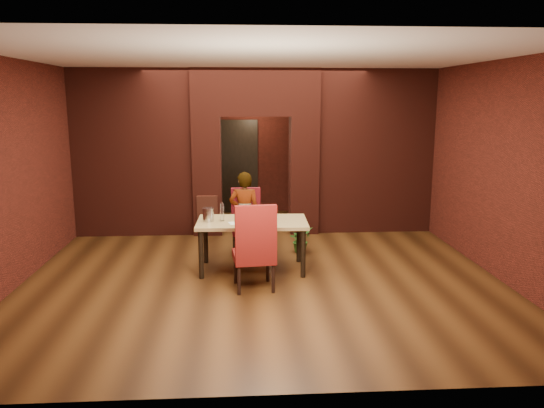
{
  "coord_description": "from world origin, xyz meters",
  "views": [
    {
      "loc": [
        -0.34,
        -8.35,
        2.63
      ],
      "look_at": [
        0.19,
        0.0,
        0.97
      ],
      "focal_mm": 35.0,
      "sensor_mm": 36.0,
      "label": 1
    }
  ],
  "objects_px": {
    "wine_glass_a": "(245,213)",
    "chair_near": "(254,246)",
    "dining_table": "(252,245)",
    "wine_glass_b": "(248,212)",
    "chair_far": "(247,222)",
    "water_bottle": "(222,212)",
    "person_seated": "(245,214)",
    "wine_glass_c": "(275,213)",
    "wine_bucket": "(208,215)",
    "potted_plant": "(300,240)"
  },
  "relations": [
    {
      "from": "wine_glass_a",
      "to": "chair_near",
      "type": "bearing_deg",
      "value": -83.75
    },
    {
      "from": "dining_table",
      "to": "wine_glass_b",
      "type": "distance_m",
      "value": 0.52
    },
    {
      "from": "chair_far",
      "to": "wine_glass_b",
      "type": "xyz_separation_m",
      "value": [
        0.01,
        -0.74,
        0.33
      ]
    },
    {
      "from": "water_bottle",
      "to": "chair_far",
      "type": "bearing_deg",
      "value": 65.75
    },
    {
      "from": "chair_far",
      "to": "person_seated",
      "type": "relative_size",
      "value": 0.78
    },
    {
      "from": "wine_glass_a",
      "to": "water_bottle",
      "type": "height_order",
      "value": "water_bottle"
    },
    {
      "from": "dining_table",
      "to": "chair_near",
      "type": "bearing_deg",
      "value": -88.38
    },
    {
      "from": "chair_near",
      "to": "wine_glass_c",
      "type": "bearing_deg",
      "value": -118.88
    },
    {
      "from": "wine_glass_a",
      "to": "wine_bucket",
      "type": "xyz_separation_m",
      "value": [
        -0.57,
        -0.1,
        0.0
      ]
    },
    {
      "from": "dining_table",
      "to": "wine_glass_c",
      "type": "bearing_deg",
      "value": 4.64
    },
    {
      "from": "potted_plant",
      "to": "person_seated",
      "type": "bearing_deg",
      "value": -173.65
    },
    {
      "from": "chair_far",
      "to": "wine_glass_a",
      "type": "xyz_separation_m",
      "value": [
        -0.03,
        -0.8,
        0.33
      ]
    },
    {
      "from": "wine_glass_a",
      "to": "person_seated",
      "type": "bearing_deg",
      "value": 90.51
    },
    {
      "from": "person_seated",
      "to": "potted_plant",
      "type": "height_order",
      "value": "person_seated"
    },
    {
      "from": "chair_far",
      "to": "wine_glass_a",
      "type": "relative_size",
      "value": 5.51
    },
    {
      "from": "wine_glass_b",
      "to": "wine_bucket",
      "type": "height_order",
      "value": "wine_bucket"
    },
    {
      "from": "chair_near",
      "to": "person_seated",
      "type": "distance_m",
      "value": 1.64
    },
    {
      "from": "water_bottle",
      "to": "wine_glass_c",
      "type": "bearing_deg",
      "value": -0.35
    },
    {
      "from": "person_seated",
      "to": "wine_glass_c",
      "type": "distance_m",
      "value": 0.94
    },
    {
      "from": "dining_table",
      "to": "wine_glass_b",
      "type": "xyz_separation_m",
      "value": [
        -0.06,
        0.15,
        0.49
      ]
    },
    {
      "from": "dining_table",
      "to": "person_seated",
      "type": "bearing_deg",
      "value": 99.15
    },
    {
      "from": "wine_bucket",
      "to": "water_bottle",
      "type": "distance_m",
      "value": 0.21
    },
    {
      "from": "person_seated",
      "to": "wine_glass_b",
      "type": "relative_size",
      "value": 7.23
    },
    {
      "from": "chair_far",
      "to": "wine_bucket",
      "type": "xyz_separation_m",
      "value": [
        -0.6,
        -0.9,
        0.33
      ]
    },
    {
      "from": "dining_table",
      "to": "wine_glass_c",
      "type": "xyz_separation_m",
      "value": [
        0.35,
        0.02,
        0.5
      ]
    },
    {
      "from": "water_bottle",
      "to": "wine_glass_b",
      "type": "bearing_deg",
      "value": 17.73
    },
    {
      "from": "dining_table",
      "to": "wine_glass_b",
      "type": "bearing_deg",
      "value": 113.25
    },
    {
      "from": "chair_far",
      "to": "wine_glass_a",
      "type": "height_order",
      "value": "chair_far"
    },
    {
      "from": "chair_near",
      "to": "wine_glass_b",
      "type": "distance_m",
      "value": 1.01
    },
    {
      "from": "chair_near",
      "to": "wine_bucket",
      "type": "xyz_separation_m",
      "value": [
        -0.67,
        0.81,
        0.27
      ]
    },
    {
      "from": "wine_bucket",
      "to": "dining_table",
      "type": "bearing_deg",
      "value": 0.19
    },
    {
      "from": "chair_near",
      "to": "water_bottle",
      "type": "distance_m",
      "value": 1.01
    },
    {
      "from": "water_bottle",
      "to": "potted_plant",
      "type": "distance_m",
      "value": 1.75
    },
    {
      "from": "wine_glass_b",
      "to": "wine_bucket",
      "type": "relative_size",
      "value": 0.96
    },
    {
      "from": "chair_near",
      "to": "wine_glass_b",
      "type": "xyz_separation_m",
      "value": [
        -0.06,
        0.97,
        0.27
      ]
    },
    {
      "from": "person_seated",
      "to": "chair_near",
      "type": "bearing_deg",
      "value": 100.46
    },
    {
      "from": "chair_far",
      "to": "potted_plant",
      "type": "distance_m",
      "value": 0.99
    },
    {
      "from": "person_seated",
      "to": "wine_glass_a",
      "type": "relative_size",
      "value": 7.1
    },
    {
      "from": "person_seated",
      "to": "wine_glass_c",
      "type": "relative_size",
      "value": 6.91
    },
    {
      "from": "person_seated",
      "to": "water_bottle",
      "type": "height_order",
      "value": "person_seated"
    },
    {
      "from": "person_seated",
      "to": "wine_glass_a",
      "type": "bearing_deg",
      "value": 97.25
    },
    {
      "from": "potted_plant",
      "to": "chair_near",
      "type": "bearing_deg",
      "value": -116.33
    },
    {
      "from": "dining_table",
      "to": "wine_glass_c",
      "type": "relative_size",
      "value": 8.09
    },
    {
      "from": "chair_near",
      "to": "wine_glass_c",
      "type": "xyz_separation_m",
      "value": [
        0.35,
        0.84,
        0.27
      ]
    },
    {
      "from": "person_seated",
      "to": "wine_glass_c",
      "type": "height_order",
      "value": "person_seated"
    },
    {
      "from": "wine_glass_a",
      "to": "wine_bucket",
      "type": "height_order",
      "value": "wine_bucket"
    },
    {
      "from": "dining_table",
      "to": "water_bottle",
      "type": "bearing_deg",
      "value": 178.8
    },
    {
      "from": "person_seated",
      "to": "wine_glass_a",
      "type": "height_order",
      "value": "person_seated"
    },
    {
      "from": "person_seated",
      "to": "potted_plant",
      "type": "distance_m",
      "value": 1.1
    },
    {
      "from": "wine_bucket",
      "to": "water_bottle",
      "type": "bearing_deg",
      "value": 7.04
    }
  ]
}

